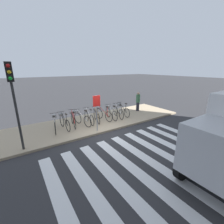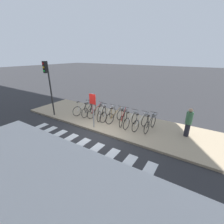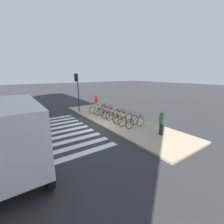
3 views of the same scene
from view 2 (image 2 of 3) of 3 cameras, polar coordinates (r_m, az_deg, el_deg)
The scene contains 16 objects.
ground_plane at distance 8.89m, azimuth -5.69°, elevation -7.91°, with size 120.00×120.00×0.00m, color #2D2D30.
sidewalk at distance 10.20m, azimuth 0.56°, elevation -3.44°, with size 13.53×3.66×0.12m.
road_crosswalk at distance 6.60m, azimuth -34.51°, elevation -23.86°, with size 7.65×8.00×0.01m.
parked_bicycle_0 at distance 11.31m, azimuth -10.72°, elevation 1.49°, with size 0.54×1.67×1.05m.
parked_bicycle_1 at distance 11.00m, azimuth -8.42°, elevation 1.07°, with size 0.46×1.71×1.05m.
parked_bicycle_2 at distance 10.73m, azimuth -5.59°, elevation 0.68°, with size 0.50×1.68×1.05m.
parked_bicycle_3 at distance 10.34m, azimuth -3.78°, elevation -0.07°, with size 0.60×1.66×1.05m.
parked_bicycle_4 at distance 10.11m, azimuth -1.15°, elevation -0.52°, with size 0.46×1.70×1.05m.
parked_bicycle_5 at distance 9.82m, azimuth 1.67°, elevation -1.18°, with size 0.59×1.66×1.05m.
parked_bicycle_6 at distance 9.60m, azimuth 4.49°, elevation -1.78°, with size 0.52×1.68×1.05m.
parked_bicycle_7 at distance 9.29m, azimuth 7.41°, elevation -2.71°, with size 0.46×1.70×1.05m.
parked_bicycle_8 at distance 9.08m, azimuth 11.05°, elevation -3.51°, with size 0.49×1.69×1.05m.
parked_bicycle_9 at distance 9.05m, azimuth 14.57°, elevation -3.91°, with size 0.46×1.71×1.05m.
pedestrian at distance 8.91m, azimuth 27.13°, elevation -3.38°, with size 0.34×0.34×1.60m.
traffic_light at distance 11.18m, azimuth -23.32°, elevation 11.86°, with size 0.24×0.40×3.78m.
sign_post at distance 8.75m, azimuth -7.32°, elevation 2.61°, with size 0.44×0.07×2.09m.
Camera 2 is at (4.86, -6.09, 4.28)m, focal length 24.00 mm.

